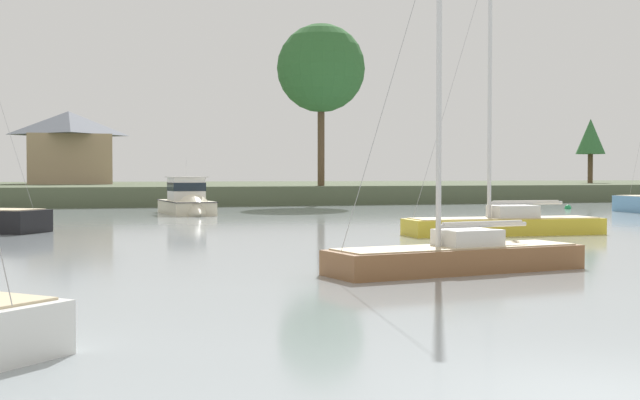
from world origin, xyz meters
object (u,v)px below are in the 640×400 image
object	(u,v)px
cruiser_cream	(188,206)
mooring_buoy_green	(568,208)
sailboat_yellow	(504,229)
sailboat_wood	(457,264)

from	to	relation	value
cruiser_cream	mooring_buoy_green	world-z (taller)	cruiser_cream
cruiser_cream	sailboat_yellow	bearing A→B (deg)	-65.84
cruiser_cream	sailboat_wood	distance (m)	35.59
sailboat_wood	mooring_buoy_green	size ratio (longest dim) A/B	18.20
cruiser_cream	sailboat_wood	size ratio (longest dim) A/B	0.82
cruiser_cream	mooring_buoy_green	xyz separation A→B (m)	(29.21, 0.12, -0.49)
sailboat_yellow	cruiser_cream	xyz separation A→B (m)	(-10.37, 23.12, 0.31)
cruiser_cream	mooring_buoy_green	size ratio (longest dim) A/B	14.90
sailboat_wood	sailboat_yellow	bearing A→B (deg)	55.36
sailboat_wood	mooring_buoy_green	bearing A→B (deg)	52.44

